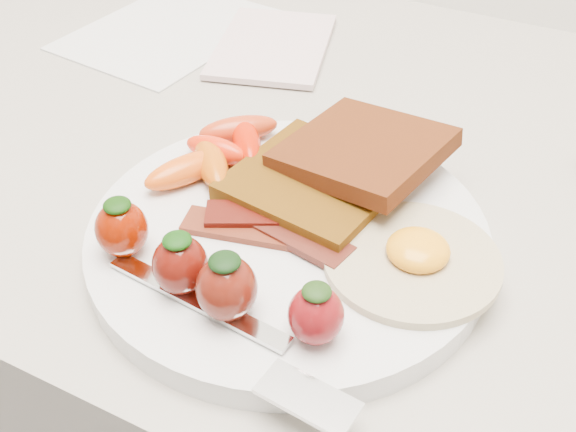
% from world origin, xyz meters
% --- Properties ---
extents(plate, '(0.27, 0.27, 0.02)m').
position_xyz_m(plate, '(-0.02, 1.56, 0.91)').
color(plate, silver).
rests_on(plate, counter).
extents(toast_lower, '(0.12, 0.12, 0.01)m').
position_xyz_m(toast_lower, '(-0.02, 1.61, 0.93)').
color(toast_lower, '#3F2604').
rests_on(toast_lower, plate).
extents(toast_upper, '(0.12, 0.12, 0.02)m').
position_xyz_m(toast_upper, '(-0.00, 1.64, 0.94)').
color(toast_upper, black).
rests_on(toast_upper, toast_lower).
extents(fried_egg, '(0.14, 0.14, 0.02)m').
position_xyz_m(fried_egg, '(0.06, 1.57, 0.92)').
color(fried_egg, beige).
rests_on(fried_egg, plate).
extents(bacon_strips, '(0.12, 0.08, 0.01)m').
position_xyz_m(bacon_strips, '(-0.03, 1.56, 0.92)').
color(bacon_strips, black).
rests_on(bacon_strips, plate).
extents(baby_carrots, '(0.07, 0.13, 0.02)m').
position_xyz_m(baby_carrots, '(-0.10, 1.61, 0.93)').
color(baby_carrots, red).
rests_on(baby_carrots, plate).
extents(strawberries, '(0.17, 0.05, 0.04)m').
position_xyz_m(strawberries, '(-0.04, 1.49, 0.94)').
color(strawberries, '#741200').
rests_on(strawberries, plate).
extents(fork, '(0.18, 0.06, 0.00)m').
position_xyz_m(fork, '(0.00, 1.46, 0.92)').
color(fork, silver).
rests_on(fork, plate).
extents(paper_sheet, '(0.18, 0.23, 0.00)m').
position_xyz_m(paper_sheet, '(-0.29, 1.81, 0.90)').
color(paper_sheet, silver).
rests_on(paper_sheet, counter).
extents(notepad, '(0.15, 0.18, 0.01)m').
position_xyz_m(notepad, '(-0.17, 1.82, 0.91)').
color(notepad, beige).
rests_on(notepad, paper_sheet).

